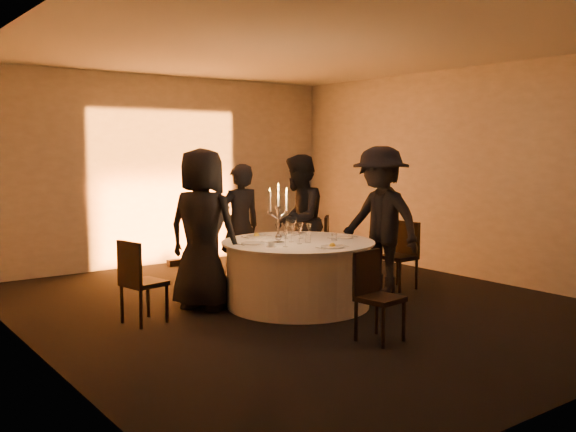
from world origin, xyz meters
TOP-DOWN VIEW (x-y plane):
  - floor at (0.00, 0.00)m, footprint 7.00×7.00m
  - ceiling at (0.00, 0.00)m, footprint 7.00×7.00m
  - wall_back at (0.00, 3.50)m, footprint 7.00×0.00m
  - wall_left at (-3.00, 0.00)m, footprint 0.00×7.00m
  - wall_right at (3.00, 0.00)m, footprint 0.00×7.00m
  - uplighter_fixture at (0.00, 3.20)m, footprint 0.25×0.12m
  - banquet_table at (0.00, 0.00)m, footprint 1.80×1.80m
  - chair_left at (-1.85, 0.36)m, footprint 0.47×0.46m
  - chair_back_left at (-0.51, 1.42)m, footprint 0.51×0.51m
  - chair_back_right at (1.06, 0.91)m, footprint 0.57×0.57m
  - chair_right at (1.68, -0.08)m, footprint 0.41×0.41m
  - chair_front at (-0.23, -1.52)m, footprint 0.43×0.43m
  - guest_left at (-0.98, 0.54)m, footprint 0.96×1.08m
  - guest_back_left at (-0.03, 1.23)m, footprint 0.61×0.41m
  - guest_back_right at (0.71, 0.91)m, footprint 1.09×1.06m
  - guest_right at (1.24, -0.10)m, footprint 0.79×1.27m
  - plate_left at (-0.54, 0.15)m, footprint 0.36×0.26m
  - plate_back_left at (-0.19, 0.59)m, footprint 0.36×0.25m
  - plate_back_right at (0.31, 0.56)m, footprint 0.36×0.28m
  - plate_right at (0.60, -0.11)m, footprint 0.36×0.26m
  - plate_front at (0.01, -0.60)m, footprint 0.36×0.26m
  - coffee_cup at (-0.51, -0.17)m, footprint 0.11×0.11m
  - candelabra at (-0.31, -0.03)m, footprint 0.29×0.14m
  - wine_glass_a at (-0.13, -0.20)m, footprint 0.07×0.07m
  - wine_glass_b at (-0.38, -0.26)m, footprint 0.07×0.07m
  - wine_glass_c at (0.16, 0.16)m, footprint 0.07×0.07m
  - wine_glass_d at (-0.13, 0.23)m, footprint 0.07×0.07m
  - wine_glass_e at (0.26, 0.42)m, footprint 0.07×0.07m
  - wine_glass_f at (0.19, 0.04)m, footprint 0.07×0.07m
  - wine_glass_g at (-0.00, 0.24)m, footprint 0.07×0.07m
  - wine_glass_h at (-0.10, -0.00)m, footprint 0.07×0.07m
  - tumbler_a at (0.35, -0.24)m, footprint 0.07×0.07m
  - tumbler_b at (0.02, -0.16)m, footprint 0.07×0.07m

SIDE VIEW (x-z plane):
  - floor at x=0.00m, z-range 0.00..0.00m
  - uplighter_fixture at x=0.00m, z-range 0.00..0.10m
  - banquet_table at x=0.00m, z-range 0.00..0.77m
  - chair_front at x=-0.23m, z-range 0.05..0.92m
  - chair_right at x=1.68m, z-range 0.05..0.94m
  - chair_left at x=-1.85m, z-range 0.05..0.95m
  - chair_back_right at x=1.06m, z-range 0.06..0.97m
  - chair_back_left at x=-0.51m, z-range 0.06..0.99m
  - plate_right at x=0.60m, z-range 0.77..0.78m
  - plate_left at x=-0.54m, z-range 0.77..0.78m
  - plate_back_right at x=0.31m, z-range 0.77..0.78m
  - plate_front at x=0.01m, z-range 0.75..0.83m
  - plate_back_left at x=-0.19m, z-range 0.75..0.83m
  - coffee_cup at x=-0.51m, z-range 0.77..0.83m
  - tumbler_a at x=0.35m, z-range 0.77..0.86m
  - tumbler_b at x=0.02m, z-range 0.77..0.86m
  - guest_back_left at x=-0.03m, z-range 0.00..1.65m
  - guest_back_right at x=0.71m, z-range 0.00..1.77m
  - wine_glass_a at x=-0.13m, z-range 0.81..1.00m
  - wine_glass_b at x=-0.38m, z-range 0.81..1.00m
  - wine_glass_c at x=0.16m, z-range 0.81..1.00m
  - wine_glass_d at x=-0.13m, z-range 0.81..1.00m
  - wine_glass_e at x=0.26m, z-range 0.81..1.00m
  - wine_glass_f at x=0.19m, z-range 0.81..1.00m
  - wine_glass_g at x=0.00m, z-range 0.81..1.00m
  - wine_glass_h at x=-0.10m, z-range 0.81..1.00m
  - guest_left at x=-0.98m, z-range 0.00..1.86m
  - guest_right at x=1.24m, z-range 0.00..1.88m
  - candelabra at x=-0.31m, z-range 0.66..1.36m
  - wall_back at x=0.00m, z-range -2.00..5.00m
  - wall_left at x=-3.00m, z-range -2.00..5.00m
  - wall_right at x=3.00m, z-range -2.00..5.00m
  - ceiling at x=0.00m, z-range 3.00..3.00m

